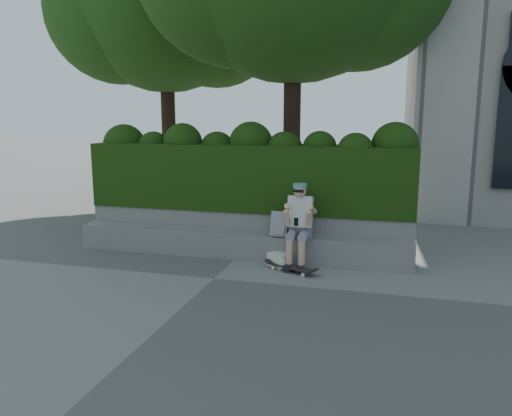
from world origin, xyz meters
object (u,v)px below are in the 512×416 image
(skateboard, at_px, (291,267))
(backpack_ground, at_px, (279,260))
(backpack_plaid, at_px, (280,224))
(person, at_px, (299,221))

(skateboard, xyz_separation_m, backpack_ground, (-0.26, 0.23, 0.04))
(backpack_plaid, xyz_separation_m, backpack_ground, (0.04, -0.26, -0.56))
(backpack_plaid, height_order, backpack_ground, backpack_plaid)
(person, relative_size, backpack_ground, 4.06)
(person, height_order, backpack_plaid, person)
(backpack_plaid, distance_m, backpack_ground, 0.61)
(skateboard, distance_m, backpack_ground, 0.34)
(person, bearing_deg, backpack_ground, -150.18)
(person, distance_m, backpack_ground, 0.73)
(skateboard, bearing_deg, backpack_plaid, 146.09)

